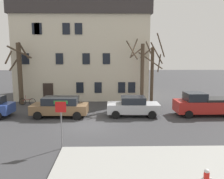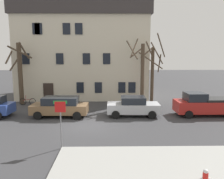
% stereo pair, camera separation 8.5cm
% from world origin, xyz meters
% --- Properties ---
extents(ground_plane, '(120.00, 120.00, 0.00)m').
position_xyz_m(ground_plane, '(0.00, 0.00, 0.00)').
color(ground_plane, '#38383A').
extents(sidewalk_slab, '(11.97, 6.34, 0.12)m').
position_xyz_m(sidewalk_slab, '(4.97, -7.51, 0.06)').
color(sidewalk_slab, '#999993').
rests_on(sidewalk_slab, ground_plane).
extents(building_main, '(15.70, 8.68, 11.10)m').
position_xyz_m(building_main, '(-1.39, 12.86, 5.61)').
color(building_main, beige).
rests_on(building_main, ground_plane).
extents(tree_bare_near, '(2.77, 2.56, 6.52)m').
position_xyz_m(tree_bare_near, '(-7.70, 7.63, 3.51)').
color(tree_bare_near, '#4C3D2D').
rests_on(tree_bare_near, ground_plane).
extents(tree_bare_mid, '(2.67, 2.96, 6.93)m').
position_xyz_m(tree_bare_mid, '(5.05, 6.77, 3.57)').
color(tree_bare_mid, '#4C3D2D').
rests_on(tree_bare_mid, ground_plane).
extents(tree_bare_far, '(3.03, 2.94, 7.40)m').
position_xyz_m(tree_bare_far, '(6.42, 7.86, 3.47)').
color(tree_bare_far, '#4C3D2D').
rests_on(tree_bare_far, ground_plane).
extents(car_brown_wagon, '(4.82, 2.23, 1.71)m').
position_xyz_m(car_brown_wagon, '(-2.50, 2.48, 0.90)').
color(car_brown_wagon, brown).
rests_on(car_brown_wagon, ground_plane).
extents(car_silver_sedan, '(4.50, 2.19, 1.69)m').
position_xyz_m(car_silver_sedan, '(3.77, 2.61, 0.85)').
color(car_silver_sedan, '#B7BABF').
rests_on(car_silver_sedan, ground_plane).
extents(pickup_truck_red, '(5.20, 2.25, 2.02)m').
position_xyz_m(pickup_truck_red, '(10.01, 2.67, 0.98)').
color(pickup_truck_red, '#AD231E').
rests_on(pickup_truck_red, ground_plane).
extents(fire_hydrant, '(0.42, 0.22, 0.76)m').
position_xyz_m(fire_hydrant, '(5.43, -8.44, 0.51)').
color(fire_hydrant, red).
rests_on(fire_hydrant, sidewalk_slab).
extents(street_sign_pole, '(0.76, 0.07, 2.77)m').
position_xyz_m(street_sign_pole, '(-1.05, -4.29, 1.94)').
color(street_sign_pole, slate).
rests_on(street_sign_pole, ground_plane).
extents(bicycle_leaning, '(1.75, 0.09, 1.03)m').
position_xyz_m(bicycle_leaning, '(-6.85, 7.06, 0.37)').
color(bicycle_leaning, black).
rests_on(bicycle_leaning, ground_plane).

